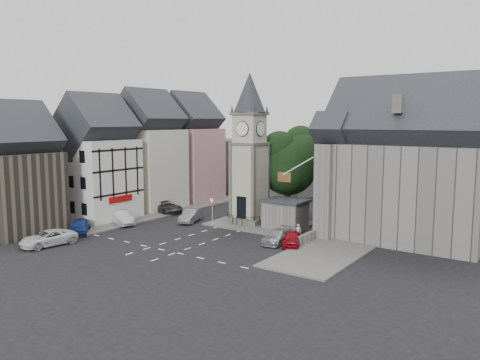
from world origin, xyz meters
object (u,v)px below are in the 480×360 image
Objects in this scene: car_east_red at (292,239)px; clock_tower at (249,149)px; stone_shelter at (285,214)px; car_west_blue at (80,226)px; pedestrian at (298,232)px.

clock_tower is at bearing 122.72° from car_east_red.
stone_shelter is 1.01× the size of car_west_blue.
clock_tower is 8.15m from stone_shelter.
clock_tower is at bearing -46.51° from pedestrian.
car_east_red is at bearing -23.07° from car_west_blue.
stone_shelter is at bearing 101.90° from car_east_red.
pedestrian is at bearing 80.36° from car_east_red.
stone_shelter reaches higher than pedestrian.
pedestrian is at bearing -17.37° from car_west_blue.
car_west_blue is (-11.05, -13.87, -7.39)m from clock_tower.
stone_shelter is 1.16× the size of car_east_red.
stone_shelter reaches higher than car_west_blue.
clock_tower reaches higher than pedestrian.
pedestrian is at bearing -24.77° from clock_tower.
stone_shelter is at bearing -5.33° from car_west_blue.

